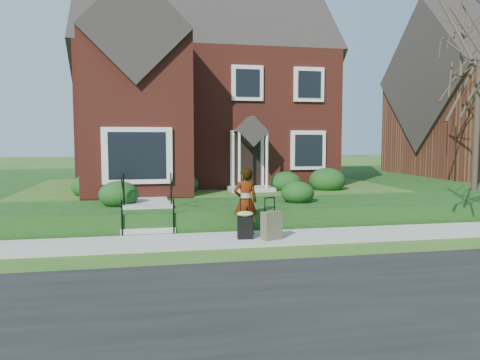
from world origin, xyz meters
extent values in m
plane|color=#2D5119|center=(0.00, 0.00, 0.00)|extent=(120.00, 120.00, 0.00)
cube|color=black|center=(0.00, -5.00, 0.01)|extent=(60.00, 6.00, 0.01)
cube|color=#9E9B93|center=(0.00, 0.00, 0.04)|extent=(60.00, 1.60, 0.08)
cube|color=black|center=(4.00, 10.90, 0.30)|extent=(44.00, 20.00, 0.60)
cube|color=#9E9B93|center=(-2.50, 5.00, 0.63)|extent=(1.20, 6.00, 0.06)
cube|color=maroon|center=(0.00, 10.00, 3.30)|extent=(10.00, 8.00, 5.40)
cube|color=maroon|center=(-2.80, 5.20, 3.30)|extent=(3.60, 2.40, 5.40)
cube|color=silver|center=(-2.80, 4.05, 2.00)|extent=(2.20, 0.30, 1.80)
cube|color=black|center=(1.20, 5.94, 1.65)|extent=(1.00, 0.12, 2.10)
cube|color=black|center=(3.60, 5.95, 2.10)|extent=(1.40, 0.10, 1.50)
cube|color=maroon|center=(3.00, 10.00, 8.20)|extent=(0.90, 0.90, 3.00)
cube|color=#9E9B93|center=(-2.50, 1.00, 0.15)|extent=(1.40, 0.30, 0.15)
cube|color=#9E9B93|center=(-2.50, 1.30, 0.30)|extent=(1.40, 0.30, 0.15)
cube|color=#9E9B93|center=(-2.50, 1.60, 0.45)|extent=(1.40, 0.30, 0.15)
cube|color=#9E9B93|center=(-2.50, 1.90, 0.60)|extent=(1.40, 0.30, 0.15)
cube|color=#9E9B93|center=(-2.50, 2.45, 0.60)|extent=(1.40, 0.80, 0.15)
cylinder|color=black|center=(-3.15, 0.85, 0.53)|extent=(0.04, 0.04, 0.90)
cylinder|color=black|center=(-3.15, 2.05, 1.13)|extent=(0.04, 0.04, 0.90)
cylinder|color=black|center=(-1.85, 0.85, 0.53)|extent=(0.04, 0.04, 0.90)
cylinder|color=black|center=(-1.85, 2.05, 1.13)|extent=(0.04, 0.04, 0.90)
ellipsoid|color=#113610|center=(-4.41, 5.13, 1.02)|extent=(1.21, 1.21, 0.85)
ellipsoid|color=#113610|center=(-1.20, 5.65, 0.97)|extent=(1.05, 1.05, 0.73)
ellipsoid|color=#113610|center=(2.54, 5.39, 1.01)|extent=(1.16, 1.16, 0.81)
ellipsoid|color=#113610|center=(4.11, 5.24, 1.08)|extent=(1.36, 1.36, 0.95)
ellipsoid|color=#113610|center=(-3.33, 2.68, 1.00)|extent=(1.14, 1.14, 0.80)
ellipsoid|color=#113610|center=(2.01, 2.38, 0.95)|extent=(1.01, 1.01, 0.71)
imported|color=#999999|center=(-0.05, 0.34, 0.94)|extent=(0.63, 0.42, 1.71)
cube|color=black|center=(-0.17, -0.16, 0.36)|extent=(0.39, 0.24, 0.56)
cylinder|color=black|center=(-0.17, -0.16, 1.06)|extent=(0.23, 0.05, 0.03)
cylinder|color=black|center=(-0.28, -0.16, 0.85)|extent=(0.02, 0.02, 0.42)
cylinder|color=black|center=(-0.06, -0.16, 0.85)|extent=(0.02, 0.02, 0.42)
cylinder|color=black|center=(-0.30, -0.16, 0.11)|extent=(0.05, 0.06, 0.06)
cylinder|color=black|center=(-0.04, -0.16, 0.11)|extent=(0.05, 0.06, 0.06)
ellipsoid|color=#97B467|center=(-0.17, -0.16, 0.71)|extent=(0.44, 0.37, 0.13)
cube|color=brown|center=(0.45, -0.35, 0.42)|extent=(0.54, 0.41, 0.68)
cylinder|color=black|center=(0.45, -0.35, 1.10)|extent=(0.28, 0.13, 0.03)
cylinder|color=black|center=(0.31, -0.35, 0.93)|extent=(0.02, 0.02, 0.33)
cylinder|color=black|center=(0.59, -0.35, 0.93)|extent=(0.02, 0.02, 0.33)
cylinder|color=black|center=(0.28, -0.35, 0.11)|extent=(0.06, 0.07, 0.06)
cylinder|color=black|center=(0.61, -0.35, 0.11)|extent=(0.06, 0.07, 0.06)
cylinder|color=#433628|center=(9.49, 4.10, 3.07)|extent=(0.22, 0.22, 4.93)
camera|label=1|loc=(-2.51, -11.23, 2.52)|focal=35.00mm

